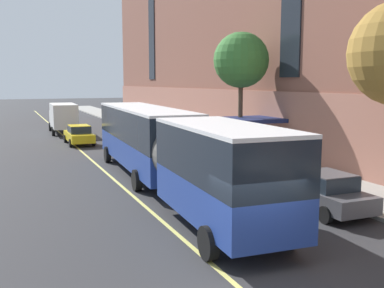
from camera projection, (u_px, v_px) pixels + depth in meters
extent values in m
plane|color=#303033|center=(258.00, 273.00, 11.85)|extent=(260.00, 260.00, 0.00)
cube|color=navy|center=(254.00, 120.00, 28.83)|extent=(3.20, 3.40, 0.24)
cube|color=navy|center=(144.00, 151.00, 24.46)|extent=(3.12, 12.30, 1.31)
cube|color=black|center=(144.00, 124.00, 24.26)|extent=(3.13, 12.31, 1.60)
cube|color=white|center=(143.00, 108.00, 24.15)|extent=(3.14, 12.31, 0.12)
cube|color=#19232D|center=(121.00, 119.00, 29.98)|extent=(2.37, 0.19, 1.20)
cube|color=orange|center=(121.00, 107.00, 29.88)|extent=(1.80, 0.14, 0.28)
cube|color=black|center=(122.00, 146.00, 30.25)|extent=(2.52, 0.23, 0.24)
cube|color=white|center=(108.00, 143.00, 29.91)|extent=(0.28, 0.07, 0.18)
cube|color=white|center=(135.00, 142.00, 30.53)|extent=(0.28, 0.07, 0.18)
cylinder|color=#595651|center=(184.00, 155.00, 18.22)|extent=(2.48, 1.11, 2.44)
cube|color=navy|center=(223.00, 197.00, 14.73)|extent=(2.87, 6.88, 1.31)
cube|color=black|center=(223.00, 153.00, 14.53)|extent=(2.89, 6.88, 1.60)
cube|color=white|center=(224.00, 127.00, 14.41)|extent=(2.90, 6.88, 0.12)
cylinder|color=black|center=(107.00, 154.00, 28.10)|extent=(0.34, 1.01, 1.00)
cylinder|color=black|center=(147.00, 152.00, 28.98)|extent=(0.34, 1.01, 1.00)
cylinder|color=black|center=(137.00, 180.00, 20.73)|extent=(0.34, 1.01, 1.00)
cylinder|color=black|center=(189.00, 176.00, 21.61)|extent=(0.34, 1.01, 1.00)
cylinder|color=black|center=(208.00, 243.00, 12.66)|extent=(0.34, 1.01, 1.00)
cylinder|color=black|center=(287.00, 232.00, 13.54)|extent=(0.34, 1.01, 1.00)
cube|color=#BCAD89|center=(240.00, 167.00, 23.11)|extent=(1.90, 4.60, 0.64)
cube|color=#232D38|center=(242.00, 157.00, 22.82)|extent=(1.63, 2.09, 0.56)
cube|color=#BCAD89|center=(242.00, 151.00, 22.78)|extent=(1.59, 2.00, 0.04)
cylinder|color=black|center=(212.00, 170.00, 24.08)|extent=(0.23, 0.64, 0.64)
cylinder|color=black|center=(241.00, 167.00, 24.79)|extent=(0.23, 0.64, 0.64)
cylinder|color=black|center=(238.00, 180.00, 21.52)|extent=(0.23, 0.64, 0.64)
cylinder|color=black|center=(269.00, 177.00, 22.24)|extent=(0.23, 0.64, 0.64)
cube|color=#B21E19|center=(176.00, 145.00, 31.28)|extent=(1.89, 4.59, 0.64)
cube|color=#232D38|center=(177.00, 137.00, 30.99)|extent=(1.63, 2.08, 0.56)
cube|color=#B21E19|center=(177.00, 132.00, 30.95)|extent=(1.59, 1.99, 0.04)
cylinder|color=black|center=(158.00, 147.00, 32.30)|extent=(0.23, 0.64, 0.64)
cylinder|color=black|center=(181.00, 146.00, 32.95)|extent=(0.23, 0.64, 0.64)
cylinder|color=black|center=(171.00, 153.00, 29.70)|extent=(0.23, 0.64, 0.64)
cylinder|color=black|center=(196.00, 152.00, 30.35)|extent=(0.23, 0.64, 0.64)
cube|color=#B7B7BC|center=(146.00, 134.00, 37.85)|extent=(1.87, 4.74, 0.64)
cube|color=#232D38|center=(147.00, 127.00, 37.56)|extent=(1.62, 2.14, 0.56)
cube|color=#B7B7BC|center=(147.00, 124.00, 37.52)|extent=(1.58, 2.05, 0.04)
cylinder|color=black|center=(132.00, 136.00, 38.87)|extent=(0.23, 0.64, 0.64)
cylinder|color=black|center=(151.00, 135.00, 39.57)|extent=(0.23, 0.64, 0.64)
cylinder|color=black|center=(142.00, 140.00, 36.22)|extent=(0.23, 0.64, 0.64)
cylinder|color=black|center=(162.00, 139.00, 36.93)|extent=(0.23, 0.64, 0.64)
cube|color=#4C4C51|center=(322.00, 195.00, 17.48)|extent=(1.88, 4.38, 0.64)
cube|color=#232D38|center=(326.00, 181.00, 17.20)|extent=(1.63, 1.98, 0.56)
cube|color=#4C4C51|center=(327.00, 173.00, 17.16)|extent=(1.60, 1.89, 0.04)
cylinder|color=black|center=(283.00, 197.00, 18.42)|extent=(0.23, 0.64, 0.64)
cylinder|color=black|center=(318.00, 193.00, 19.10)|extent=(0.23, 0.64, 0.64)
cylinder|color=black|center=(326.00, 215.00, 15.95)|extent=(0.23, 0.64, 0.64)
cylinder|color=black|center=(365.00, 209.00, 16.63)|extent=(0.23, 0.64, 0.64)
cube|color=silver|center=(126.00, 127.00, 43.79)|extent=(1.85, 4.47, 0.64)
cube|color=#232D38|center=(127.00, 121.00, 43.50)|extent=(1.62, 2.02, 0.56)
cube|color=silver|center=(127.00, 118.00, 43.46)|extent=(1.58, 1.93, 0.04)
cylinder|color=black|center=(114.00, 129.00, 44.74)|extent=(0.22, 0.64, 0.64)
cylinder|color=black|center=(131.00, 128.00, 45.44)|extent=(0.22, 0.64, 0.64)
cylinder|color=black|center=(121.00, 132.00, 42.22)|extent=(0.22, 0.64, 0.64)
cylinder|color=black|center=(139.00, 131.00, 42.92)|extent=(0.22, 0.64, 0.64)
cube|color=silver|center=(64.00, 116.00, 42.84)|extent=(2.39, 5.53, 2.22)
cube|color=silver|center=(60.00, 118.00, 46.41)|extent=(2.15, 1.77, 1.60)
cube|color=#1E2833|center=(60.00, 115.00, 47.19)|extent=(1.87, 0.14, 0.80)
cylinder|color=black|center=(50.00, 127.00, 46.16)|extent=(0.29, 0.85, 0.84)
cylinder|color=black|center=(71.00, 126.00, 46.90)|extent=(0.29, 0.85, 0.84)
cylinder|color=black|center=(53.00, 131.00, 41.93)|extent=(0.29, 0.85, 0.84)
cylinder|color=black|center=(76.00, 130.00, 42.67)|extent=(0.29, 0.85, 0.84)
cube|color=yellow|center=(79.00, 136.00, 36.21)|extent=(1.81, 4.77, 0.64)
cube|color=#232D38|center=(79.00, 129.00, 35.91)|extent=(1.58, 2.15, 0.56)
cube|color=yellow|center=(79.00, 126.00, 35.87)|extent=(1.55, 2.06, 0.04)
cylinder|color=black|center=(65.00, 139.00, 37.25)|extent=(0.22, 0.64, 0.64)
cylinder|color=black|center=(87.00, 138.00, 37.94)|extent=(0.22, 0.64, 0.64)
cylinder|color=black|center=(71.00, 143.00, 34.57)|extent=(0.22, 0.64, 0.64)
cylinder|color=black|center=(93.00, 142.00, 35.25)|extent=(0.22, 0.64, 0.64)
cylinder|color=brown|center=(240.00, 116.00, 29.27)|extent=(0.30, 0.30, 5.26)
sphere|color=#387533|center=(241.00, 60.00, 28.78)|extent=(3.57, 3.57, 3.57)
cylinder|color=red|center=(299.00, 179.00, 21.41)|extent=(0.24, 0.24, 0.55)
sphere|color=silver|center=(299.00, 172.00, 21.36)|extent=(0.20, 0.20, 0.20)
cylinder|color=silver|center=(296.00, 178.00, 21.34)|extent=(0.10, 0.09, 0.09)
cylinder|color=silver|center=(302.00, 177.00, 21.46)|extent=(0.10, 0.09, 0.09)
cube|color=#E0D66B|center=(185.00, 241.00, 14.26)|extent=(0.16, 140.00, 0.01)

